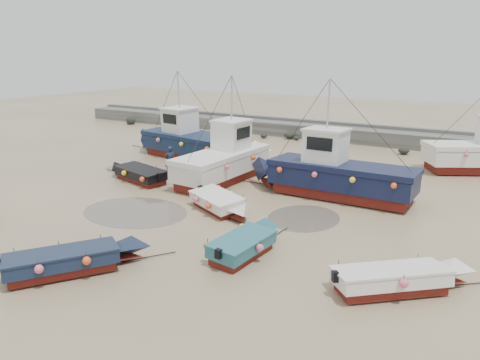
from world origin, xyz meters
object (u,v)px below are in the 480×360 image
(dinghy_4, at_px, (138,172))
(person, at_px, (171,175))
(cabin_boat_0, at_px, (185,140))
(cabin_boat_2, at_px, (331,172))
(dinghy_2, at_px, (247,240))
(dinghy_5, at_px, (221,201))
(cabin_boat_1, at_px, (228,158))
(dinghy_3, at_px, (402,277))
(dinghy_1, at_px, (73,258))

(dinghy_4, distance_m, person, 2.28)
(cabin_boat_0, relative_size, cabin_boat_2, 1.03)
(dinghy_2, bearing_deg, dinghy_5, 138.05)
(cabin_boat_1, bearing_deg, dinghy_2, -51.84)
(dinghy_4, height_order, dinghy_5, same)
(dinghy_2, height_order, cabin_boat_2, cabin_boat_2)
(dinghy_2, bearing_deg, person, 145.87)
(dinghy_3, relative_size, cabin_boat_0, 0.45)
(dinghy_3, bearing_deg, cabin_boat_1, -166.65)
(dinghy_1, height_order, cabin_boat_2, cabin_boat_2)
(dinghy_2, xyz_separation_m, dinghy_4, (-10.98, 5.95, -0.02))
(cabin_boat_1, xyz_separation_m, person, (-3.73, -0.93, -1.33))
(dinghy_5, xyz_separation_m, cabin_boat_1, (-2.92, 5.31, 0.77))
(cabin_boat_1, xyz_separation_m, cabin_boat_2, (6.56, -0.02, -0.02))
(dinghy_5, xyz_separation_m, person, (-6.65, 4.38, -0.56))
(cabin_boat_2, distance_m, person, 10.41)
(dinghy_3, distance_m, dinghy_5, 9.97)
(dinghy_4, height_order, person, dinghy_4)
(dinghy_3, distance_m, cabin_boat_2, 10.58)
(dinghy_5, bearing_deg, dinghy_1, 18.58)
(cabin_boat_0, bearing_deg, cabin_boat_2, -96.36)
(dinghy_3, distance_m, cabin_boat_1, 15.15)
(dinghy_4, bearing_deg, cabin_boat_2, -59.99)
(dinghy_3, height_order, cabin_boat_1, cabin_boat_1)
(cabin_boat_1, relative_size, person, 5.57)
(cabin_boat_0, bearing_deg, dinghy_5, -125.08)
(dinghy_1, bearing_deg, dinghy_3, 57.86)
(dinghy_3, relative_size, cabin_boat_1, 0.49)
(cabin_boat_1, bearing_deg, dinghy_1, -79.80)
(dinghy_2, height_order, cabin_boat_1, cabin_boat_1)
(dinghy_1, relative_size, dinghy_3, 1.10)
(dinghy_4, xyz_separation_m, cabin_boat_1, (4.59, 2.97, 0.79))
(dinghy_5, height_order, cabin_boat_1, cabin_boat_1)
(dinghy_3, height_order, person, dinghy_3)
(dinghy_3, xyz_separation_m, person, (-15.94, 8.00, -0.55))
(dinghy_4, relative_size, cabin_boat_2, 0.55)
(cabin_boat_2, height_order, person, cabin_boat_2)
(dinghy_1, bearing_deg, cabin_boat_0, 149.36)
(dinghy_5, bearing_deg, cabin_boat_1, -124.68)
(dinghy_1, bearing_deg, dinghy_2, 78.91)
(dinghy_1, bearing_deg, person, 148.77)
(dinghy_2, bearing_deg, cabin_boat_2, 93.06)
(cabin_boat_0, xyz_separation_m, person, (2.28, -4.66, -1.31))
(dinghy_5, distance_m, cabin_boat_0, 12.73)
(person, bearing_deg, dinghy_5, 101.71)
(dinghy_3, bearing_deg, cabin_boat_0, -165.26)
(dinghy_4, bearing_deg, cabin_boat_0, 27.15)
(dinghy_1, height_order, dinghy_4, same)
(dinghy_1, xyz_separation_m, cabin_boat_0, (-7.81, 17.09, 0.76))
(dinghy_3, height_order, dinghy_4, same)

